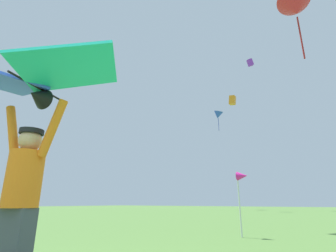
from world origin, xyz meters
TOP-DOWN VIEW (x-y plane):
  - kite_flyer_person at (-0.33, 0.37)m, footprint 0.79×0.43m
  - held_stunt_kite at (-0.30, 0.28)m, footprint 2.03×1.37m
  - distant_kite_orange_overhead_distant at (-7.45, 25.78)m, footprint 0.80×0.69m
  - distant_kite_red_high_left at (1.70, 8.77)m, footprint 1.46×1.63m
  - distant_kite_purple_low_left at (-6.41, 31.13)m, footprint 0.95×1.10m
  - distant_kite_blue_low_right at (-11.71, 31.08)m, footprint 2.06×1.95m
  - marker_flag at (-0.10, 6.01)m, footprint 0.30×0.24m

SIDE VIEW (x-z plane):
  - kite_flyer_person at x=-0.33m, z-range -0.02..1.90m
  - marker_flag at x=-0.10m, z-range 0.62..2.31m
  - held_stunt_kite at x=-0.30m, z-range 1.95..2.38m
  - distant_kite_red_high_left at x=1.70m, z-range 6.81..9.94m
  - distant_kite_orange_overhead_distant at x=-7.45m, z-range 11.86..12.95m
  - distant_kite_blue_low_right at x=-11.71m, z-range 11.40..14.55m
  - distant_kite_purple_low_left at x=-6.41m, z-range 19.12..20.28m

